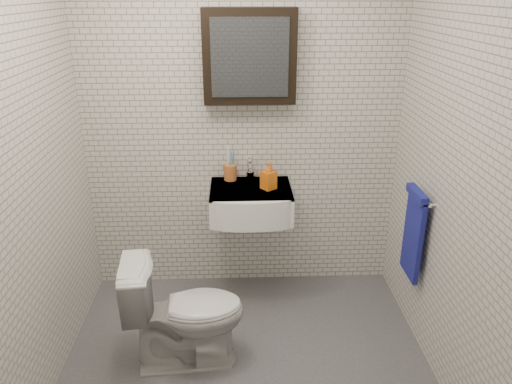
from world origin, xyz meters
TOP-DOWN VIEW (x-y plane):
  - ground at (0.00, 0.00)m, footprint 2.20×2.00m
  - room_shell at (0.00, 0.00)m, footprint 2.22×2.02m
  - washbasin at (0.05, 0.73)m, footprint 0.55×0.50m
  - faucet at (0.05, 0.93)m, footprint 0.06×0.20m
  - mirror_cabinet at (0.05, 0.93)m, footprint 0.60×0.15m
  - towel_rail at (1.04, 0.35)m, footprint 0.09×0.30m
  - toothbrush_cup at (-0.09, 0.94)m, footprint 0.10×0.10m
  - soap_bottle at (0.17, 0.76)m, footprint 0.12×0.12m
  - toilet at (-0.36, 0.09)m, footprint 0.72×0.45m

SIDE VIEW (x-z plane):
  - ground at x=0.00m, z-range 0.00..0.01m
  - toilet at x=-0.36m, z-range 0.00..0.70m
  - towel_rail at x=1.04m, z-range 0.43..1.01m
  - washbasin at x=0.05m, z-range 0.66..0.86m
  - toothbrush_cup at x=-0.09m, z-range 0.79..1.03m
  - faucet at x=0.05m, z-range 0.84..0.99m
  - soap_bottle at x=0.17m, z-range 0.85..1.04m
  - room_shell at x=0.00m, z-range 0.21..2.72m
  - mirror_cabinet at x=0.05m, z-range 1.40..2.00m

